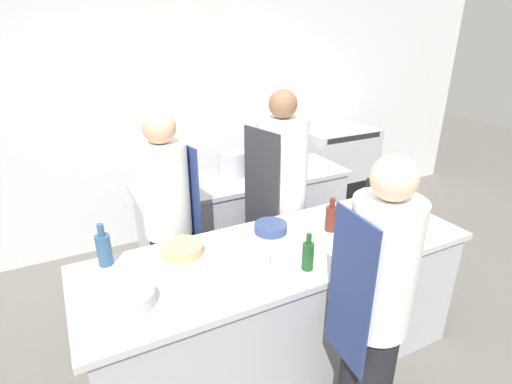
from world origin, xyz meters
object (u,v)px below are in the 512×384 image
oven_range (334,171)px  bottle_olive_oil (359,239)px  bowl_mixing_large (182,249)px  bowl_prep_small (271,228)px  chef_at_prep_near (374,313)px  bottle_cooking_oil (367,200)px  bottle_sauce (104,249)px  bottle_vinegar (308,255)px  chef_at_pass_far (280,202)px  bowl_ceramic_blue (130,298)px  stockpot (231,164)px  bowl_wooden_salad (257,258)px  chef_at_stove (169,224)px  bottle_wine (331,218)px

oven_range → bottle_olive_oil: 2.47m
bowl_mixing_large → bowl_prep_small: bearing=-0.6°
chef_at_prep_near → bottle_cooking_oil: bearing=-34.2°
bottle_sauce → bowl_mixing_large: 0.44m
bottle_olive_oil → bottle_vinegar: size_ratio=0.88×
chef_at_pass_far → bowl_ceramic_blue: (-1.30, -0.76, 0.06)m
bottle_cooking_oil → bottle_sauce: bottle_cooking_oil is taller
bottle_olive_oil → stockpot: bearing=96.1°
chef_at_pass_far → bowl_ceramic_blue: chef_at_pass_far is taller
bowl_prep_small → stockpot: 1.10m
oven_range → bowl_wooden_salad: size_ratio=6.51×
chef_at_prep_near → chef_at_pass_far: chef_at_pass_far is taller
chef_at_prep_near → bowl_mixing_large: (-0.70, 0.90, 0.08)m
chef_at_stove → bottle_vinegar: (0.52, -1.00, 0.14)m
bowl_ceramic_blue → bowl_mixing_large: bearing=42.9°
bottle_vinegar → bowl_wooden_salad: bearing=145.4°
bottle_sauce → bowl_mixing_large: size_ratio=1.01×
chef_at_prep_near → bowl_ceramic_blue: bearing=66.8°
bottle_cooking_oil → bowl_prep_small: 0.75m
oven_range → bowl_ceramic_blue: 3.34m
stockpot → bottle_wine: bearing=-82.1°
bottle_cooking_oil → bowl_prep_small: bottle_cooking_oil is taller
chef_at_pass_far → bottle_vinegar: bearing=145.3°
oven_range → bottle_olive_oil: (-1.38, -2.00, 0.44)m
chef_at_stove → bottle_olive_oil: size_ratio=8.39×
oven_range → bowl_mixing_large: size_ratio=4.08×
bowl_prep_small → bottle_cooking_oil: bearing=-6.4°
bottle_vinegar → bowl_prep_small: bottle_vinegar is taller
bottle_wine → bottle_cooking_oil: size_ratio=0.83×
bottle_cooking_oil → bowl_ceramic_blue: bearing=-171.6°
bottle_cooking_oil → bowl_ceramic_blue: bottle_cooking_oil is taller
oven_range → bottle_cooking_oil: bottle_cooking_oil is taller
oven_range → bowl_mixing_large: bearing=-146.8°
chef_at_pass_far → stockpot: bearing=-2.6°
bottle_cooking_oil → bottle_wine: bearing=-167.9°
oven_range → bottle_sauce: 3.17m
bottle_vinegar → stockpot: (0.22, 1.56, 0.03)m
oven_range → bowl_wooden_salad: 2.77m
bottle_vinegar → bowl_wooden_salad: (-0.24, 0.16, -0.04)m
chef_at_pass_far → bowl_prep_small: chef_at_pass_far is taller
bottle_vinegar → bowl_prep_small: (0.03, 0.48, -0.06)m
bottle_olive_oil → bottle_vinegar: bearing=-176.1°
oven_range → chef_at_prep_near: bearing=-124.0°
bottle_vinegar → bowl_prep_small: 0.48m
oven_range → bottle_cooking_oil: (-1.00, -1.63, 0.47)m
bottle_sauce → bowl_mixing_large: (0.43, -0.09, -0.07)m
oven_range → bottle_vinegar: bottle_vinegar is taller
bowl_wooden_salad → bottle_olive_oil: bearing=-12.4°
chef_at_pass_far → bottle_cooking_oil: size_ratio=6.19×
bottle_olive_oil → bowl_wooden_salad: bottle_olive_oil is taller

